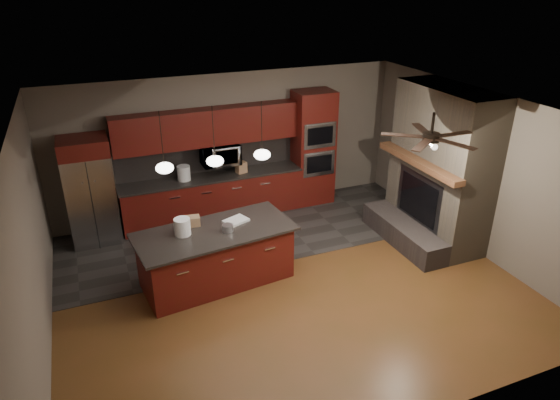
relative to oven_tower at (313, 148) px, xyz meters
name	(u,v)px	position (x,y,z in m)	size (l,w,h in m)	color
ground	(288,283)	(-1.70, -2.69, -1.19)	(7.00, 7.00, 0.00)	brown
ceiling	(289,111)	(-1.70, -2.69, 1.61)	(7.00, 6.00, 0.02)	white
back_wall	(230,144)	(-1.70, 0.31, 0.21)	(7.00, 0.02, 2.80)	#6D6457
right_wall	(475,171)	(1.80, -2.69, 0.21)	(0.02, 6.00, 2.80)	#6D6457
left_wall	(30,249)	(-5.20, -2.69, 0.21)	(0.02, 6.00, 2.80)	#6D6457
slate_tile_patch	(251,232)	(-1.70, -0.89, -1.19)	(7.00, 2.40, 0.01)	#2F2D2A
fireplace_column	(437,172)	(1.34, -2.29, 0.11)	(1.30, 2.10, 2.80)	#695D4B
back_cabinetry	(211,175)	(-2.18, 0.05, -0.30)	(3.59, 0.64, 2.20)	#540F0F
oven_tower	(313,148)	(0.00, 0.00, 0.00)	(0.80, 0.63, 2.38)	#540F0F
microwave	(220,154)	(-1.98, 0.06, 0.11)	(0.73, 0.41, 0.50)	silver
refrigerator	(90,191)	(-4.41, -0.07, -0.21)	(0.83, 0.75, 1.97)	silver
kitchen_island	(216,256)	(-2.73, -2.22, -0.73)	(2.54, 1.38, 0.92)	#540F0F
white_bucket	(182,227)	(-3.20, -2.16, -0.14)	(0.25, 0.25, 0.26)	white
paint_can	(228,228)	(-2.55, -2.32, -0.21)	(0.17, 0.17, 0.11)	silver
paint_tray	(236,221)	(-2.34, -2.06, -0.25)	(0.37, 0.26, 0.04)	silver
cardboard_box	(192,221)	(-3.00, -1.92, -0.20)	(0.23, 0.17, 0.15)	#8C6748
counter_bucket	(184,173)	(-2.71, 0.01, -0.15)	(0.25, 0.25, 0.28)	silver
counter_box	(241,167)	(-1.59, -0.04, -0.18)	(0.20, 0.15, 0.22)	#A17753
pendant_left	(165,168)	(-3.35, -1.99, 0.77)	(0.26, 0.26, 0.92)	black
pendant_center	(215,161)	(-2.60, -1.99, 0.77)	(0.26, 0.26, 0.92)	black
pendant_right	(262,154)	(-1.85, -1.99, 0.77)	(0.26, 0.26, 0.92)	black
ceiling_fan	(431,137)	(0.10, -3.49, 1.27)	(1.27, 1.33, 0.41)	black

